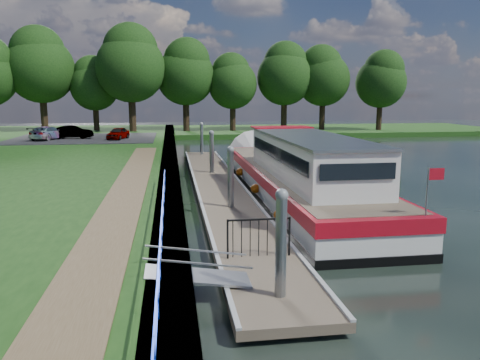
{
  "coord_description": "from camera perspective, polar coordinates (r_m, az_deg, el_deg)",
  "views": [
    {
      "loc": [
        -2.43,
        -10.48,
        4.99
      ],
      "look_at": [
        0.5,
        9.19,
        1.4
      ],
      "focal_mm": 35.0,
      "sensor_mm": 36.0,
      "label": 1
    }
  ],
  "objects": [
    {
      "name": "horizon_trees",
      "position": [
        59.24,
        -7.86,
        13.0
      ],
      "size": [
        54.38,
        10.03,
        12.87
      ],
      "color": "#332316",
      "rests_on": "ground"
    },
    {
      "name": "carpark",
      "position": [
        49.4,
        -18.48,
        4.84
      ],
      "size": [
        14.0,
        12.0,
        0.06
      ],
      "primitive_type": "cube",
      "color": "black",
      "rests_on": "riverbank"
    },
    {
      "name": "footpath",
      "position": [
        19.05,
        -14.2,
        -2.79
      ],
      "size": [
        1.6,
        40.0,
        0.05
      ],
      "primitive_type": "cube",
      "color": "brown",
      "rests_on": "riverbank"
    },
    {
      "name": "car_a",
      "position": [
        47.13,
        -14.64,
        5.54
      ],
      "size": [
        2.2,
        3.61,
        1.15
      ],
      "primitive_type": "imported",
      "rotation": [
        0.0,
        0.0,
        -0.27
      ],
      "color": "#999999",
      "rests_on": "carpark"
    },
    {
      "name": "mooring_piles",
      "position": [
        23.89,
        -2.52,
        1.29
      ],
      "size": [
        0.3,
        27.3,
        3.55
      ],
      "color": "gray",
      "rests_on": "ground"
    },
    {
      "name": "blue_fence",
      "position": [
        13.97,
        -9.51,
        -5.17
      ],
      "size": [
        0.04,
        18.04,
        0.72
      ],
      "color": "#0C2DBF",
      "rests_on": "riverbank"
    },
    {
      "name": "ground",
      "position": [
        11.85,
        4.31,
        -14.69
      ],
      "size": [
        160.0,
        160.0,
        0.0
      ],
      "primitive_type": "plane",
      "color": "black",
      "rests_on": "ground"
    },
    {
      "name": "gate_panel",
      "position": [
        13.46,
        2.3,
        -6.35
      ],
      "size": [
        1.85,
        0.05,
        1.15
      ],
      "color": "black",
      "rests_on": "ground"
    },
    {
      "name": "car_c",
      "position": [
        48.82,
        -22.34,
        5.34
      ],
      "size": [
        3.15,
        4.79,
        1.29
      ],
      "primitive_type": "imported",
      "rotation": [
        0.0,
        0.0,
        2.81
      ],
      "color": "#999999",
      "rests_on": "carpark"
    },
    {
      "name": "barge",
      "position": [
        23.88,
        6.27,
        0.77
      ],
      "size": [
        4.36,
        21.15,
        4.78
      ],
      "color": "black",
      "rests_on": "ground"
    },
    {
      "name": "bank_edge",
      "position": [
        25.89,
        -8.59,
        -0.12
      ],
      "size": [
        1.1,
        90.0,
        0.78
      ],
      "primitive_type": "cube",
      "color": "#473D2D",
      "rests_on": "ground"
    },
    {
      "name": "pontoon",
      "position": [
        24.08,
        -2.5,
        -1.29
      ],
      "size": [
        2.5,
        30.0,
        0.56
      ],
      "color": "brown",
      "rests_on": "ground"
    },
    {
      "name": "far_bank",
      "position": [
        64.29,
        4.56,
        6.01
      ],
      "size": [
        60.0,
        18.0,
        0.6
      ],
      "primitive_type": "cube",
      "color": "#183D11",
      "rests_on": "ground"
    },
    {
      "name": "gangway",
      "position": [
        11.82,
        -5.16,
        -11.46
      ],
      "size": [
        2.58,
        1.0,
        0.92
      ],
      "color": "#A5A8AD",
      "rests_on": "ground"
    },
    {
      "name": "car_b",
      "position": [
        49.15,
        -19.78,
        5.53
      ],
      "size": [
        3.93,
        1.52,
        1.28
      ],
      "primitive_type": "imported",
      "rotation": [
        0.0,
        0.0,
        1.53
      ],
      "color": "#999999",
      "rests_on": "carpark"
    }
  ]
}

